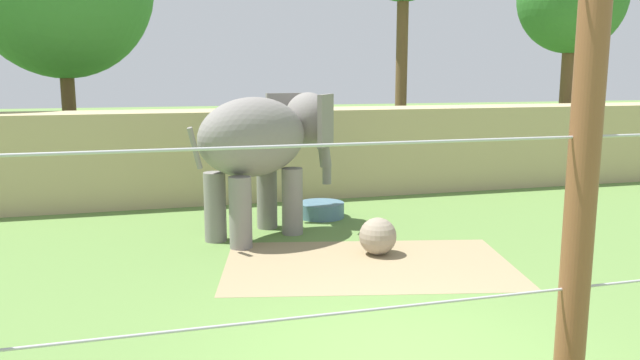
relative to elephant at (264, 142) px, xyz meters
The scene contains 7 objects.
ground_plane 6.41m from the elephant, 85.21° to the right, with size 120.00×120.00×0.00m, color #5B7F3D.
dirt_patch 3.51m from the elephant, 61.92° to the right, with size 5.11×3.09×0.01m, color #937F5B.
embankment_wall 4.19m from the elephant, 82.90° to the left, with size 36.00×1.80×2.40m, color tan.
elephant is the anchor object (origin of this frame).
enrichment_ball 3.13m from the elephant, 49.10° to the right, with size 0.70×0.70×0.70m, color gray.
cable_fence 8.96m from the elephant, 86.58° to the right, with size 8.72×0.22×4.19m.
water_tub 2.66m from the elephant, 37.99° to the left, with size 1.10×1.10×0.35m.
Camera 1 is at (-2.82, -6.42, 3.36)m, focal length 34.52 mm.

